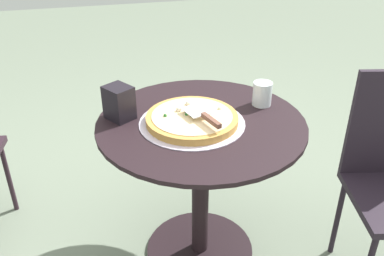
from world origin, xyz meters
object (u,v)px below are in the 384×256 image
pizza_server (204,116)px  pizza_on_tray (192,119)px  napkin_dispenser (119,103)px  patio_table (201,166)px  drinking_cup (262,94)px

pizza_server → pizza_on_tray: bearing=-60.7°
napkin_dispenser → pizza_on_tray: bearing=34.3°
patio_table → pizza_server: pizza_server is taller
patio_table → pizza_on_tray: bearing=10.1°
pizza_server → napkin_dispenser: napkin_dispenser is taller
patio_table → pizza_on_tray: pizza_on_tray is taller
pizza_server → drinking_cup: drinking_cup is taller
pizza_on_tray → pizza_server: 0.08m
pizza_server → drinking_cup: 0.33m
patio_table → drinking_cup: drinking_cup is taller
drinking_cup → napkin_dispenser: size_ratio=0.74×
patio_table → napkin_dispenser: (0.30, -0.10, 0.28)m
patio_table → drinking_cup: 0.40m
pizza_on_tray → napkin_dispenser: bearing=-22.6°
patio_table → napkin_dispenser: size_ratio=6.11×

